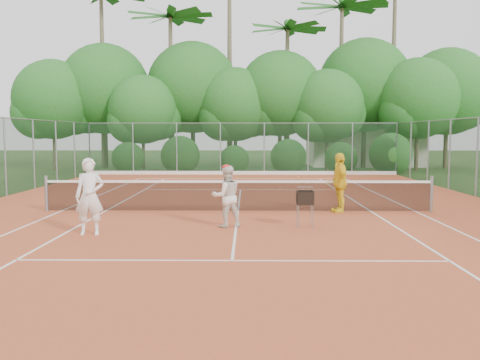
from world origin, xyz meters
The scene contains 14 objects.
ground centered at (0.00, 0.00, 0.00)m, with size 120.00×120.00×0.00m, color #244017.
clay_court centered at (0.00, 0.00, 0.01)m, with size 18.00×36.00×0.02m, color #B74F2A.
club_building centered at (9.00, 24.00, 1.50)m, with size 8.00×5.00×3.00m, color beige.
tennis_net centered at (0.00, 0.00, 0.53)m, with size 11.97×0.10×1.10m.
player_white centered at (-3.45, -3.83, 0.93)m, with size 0.67×0.44×1.83m, color white.
player_center_grp centered at (-0.25, -2.73, 0.82)m, with size 0.92×0.82×1.61m.
player_yellow centered at (3.10, -0.10, 0.93)m, with size 1.06×0.44×1.81m, color yellow.
ball_hopper centered at (1.77, -2.75, 0.76)m, with size 0.41×0.41×0.94m.
stray_ball_a centered at (-0.09, 9.22, 0.05)m, with size 0.07×0.07×0.07m, color #C7DC33.
stray_ball_b centered at (3.07, 12.69, 0.05)m, with size 0.07×0.07×0.07m, color yellow.
stray_ball_c centered at (4.03, 8.52, 0.05)m, with size 0.07×0.07×0.07m, color #D8EC37.
court_markings centered at (0.00, 0.00, 0.02)m, with size 11.03×23.83×0.01m.
fence_back centered at (0.00, 15.00, 1.52)m, with size 18.07×0.07×3.00m.
tropical_treeline centered at (1.43, 20.22, 5.11)m, with size 32.10×8.49×15.03m.
Camera 1 is at (0.28, -16.34, 2.42)m, focal length 40.00 mm.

